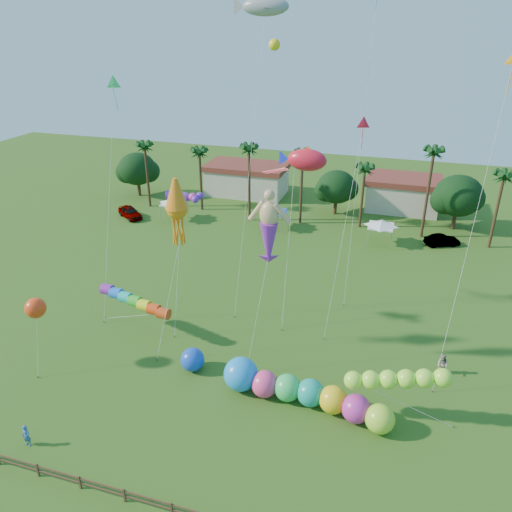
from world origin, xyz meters
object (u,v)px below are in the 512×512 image
(caterpillar_inflatable, at_px, (299,392))
(blue_ball, at_px, (193,360))
(car_a, at_px, (130,212))
(spectator_b, at_px, (442,365))
(car_b, at_px, (442,240))
(spectator_a, at_px, (26,436))

(caterpillar_inflatable, bearing_deg, blue_ball, 177.90)
(car_a, xyz_separation_m, spectator_b, (41.15, -23.19, 0.10))
(car_b, bearing_deg, caterpillar_inflatable, 137.48)
(car_b, xyz_separation_m, caterpillar_inflatable, (-10.62, -32.78, 0.40))
(car_b, bearing_deg, car_a, 69.45)
(car_b, bearing_deg, spectator_a, 122.88)
(car_b, xyz_separation_m, spectator_b, (-0.63, -26.12, 0.20))
(spectator_a, distance_m, spectator_b, 30.54)
(car_b, relative_size, spectator_b, 2.35)
(caterpillar_inflatable, distance_m, blue_ball, 9.07)
(car_a, height_order, spectator_b, spectator_b)
(car_a, xyz_separation_m, spectator_a, (15.02, -38.99, 0.01))
(car_b, xyz_separation_m, spectator_a, (-26.76, -41.92, 0.12))
(car_a, relative_size, caterpillar_inflatable, 0.37)
(spectator_b, distance_m, blue_ball, 19.70)
(car_a, relative_size, blue_ball, 2.47)
(spectator_a, relative_size, caterpillar_inflatable, 0.13)
(car_a, height_order, car_b, car_a)
(car_b, bearing_deg, spectator_b, 154.06)
(car_a, distance_m, blue_ball, 36.13)
(car_b, height_order, blue_ball, blue_ball)
(spectator_a, bearing_deg, car_b, 58.34)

